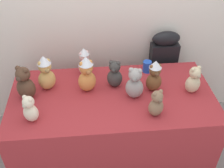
# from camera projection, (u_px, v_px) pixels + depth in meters

# --- Properties ---
(wall_back) EXTENTS (7.00, 0.08, 2.60)m
(wall_back) POSITION_uv_depth(u_px,v_px,m) (105.00, 5.00, 2.56)
(wall_back) COLOR silver
(wall_back) RESTS_ON ground_plane
(display_table) EXTENTS (1.75, 0.86, 0.78)m
(display_table) POSITION_uv_depth(u_px,v_px,m) (112.00, 126.00, 2.59)
(display_table) COLOR maroon
(display_table) RESTS_ON ground_plane
(instrument_case) EXTENTS (0.28, 0.12, 1.06)m
(instrument_case) POSITION_uv_depth(u_px,v_px,m) (161.00, 75.00, 2.98)
(instrument_case) COLOR black
(instrument_case) RESTS_ON ground_plane
(teddy_bear_cocoa) EXTENTS (0.20, 0.20, 0.31)m
(teddy_bear_cocoa) POSITION_uv_depth(u_px,v_px,m) (25.00, 84.00, 2.24)
(teddy_bear_cocoa) COLOR #4C3323
(teddy_bear_cocoa) RESTS_ON display_table
(teddy_bear_cream) EXTENTS (0.16, 0.15, 0.24)m
(teddy_bear_cream) POSITION_uv_depth(u_px,v_px,m) (30.00, 109.00, 2.05)
(teddy_bear_cream) COLOR beige
(teddy_bear_cream) RESTS_ON display_table
(teddy_bear_sand) EXTENTS (0.16, 0.15, 0.26)m
(teddy_bear_sand) POSITION_uv_depth(u_px,v_px,m) (193.00, 80.00, 2.32)
(teddy_bear_sand) COLOR #CCB78E
(teddy_bear_sand) RESTS_ON display_table
(teddy_bear_blush) EXTENTS (0.16, 0.15, 0.27)m
(teddy_bear_blush) POSITION_uv_depth(u_px,v_px,m) (85.00, 62.00, 2.52)
(teddy_bear_blush) COLOR beige
(teddy_bear_blush) RESTS_ON display_table
(teddy_bear_charcoal) EXTENTS (0.16, 0.15, 0.26)m
(teddy_bear_charcoal) POSITION_uv_depth(u_px,v_px,m) (115.00, 75.00, 2.38)
(teddy_bear_charcoal) COLOR #383533
(teddy_bear_charcoal) RESTS_ON display_table
(teddy_bear_mocha) EXTENTS (0.15, 0.14, 0.24)m
(teddy_bear_mocha) POSITION_uv_depth(u_px,v_px,m) (156.00, 104.00, 2.10)
(teddy_bear_mocha) COLOR #7F6047
(teddy_bear_mocha) RESTS_ON display_table
(teddy_bear_ash) EXTENTS (0.18, 0.16, 0.29)m
(teddy_bear_ash) POSITION_uv_depth(u_px,v_px,m) (135.00, 84.00, 2.25)
(teddy_bear_ash) COLOR gray
(teddy_bear_ash) RESTS_ON display_table
(teddy_bear_chestnut) EXTENTS (0.15, 0.14, 0.30)m
(teddy_bear_chestnut) POSITION_uv_depth(u_px,v_px,m) (154.00, 76.00, 2.32)
(teddy_bear_chestnut) COLOR brown
(teddy_bear_chestnut) RESTS_ON display_table
(teddy_bear_honey) EXTENTS (0.19, 0.18, 0.33)m
(teddy_bear_honey) POSITION_uv_depth(u_px,v_px,m) (46.00, 73.00, 2.33)
(teddy_bear_honey) COLOR tan
(teddy_bear_honey) RESTS_ON display_table
(teddy_bear_ginger) EXTENTS (0.19, 0.17, 0.34)m
(teddy_bear_ginger) POSITION_uv_depth(u_px,v_px,m) (87.00, 74.00, 2.30)
(teddy_bear_ginger) COLOR #D17F3D
(teddy_bear_ginger) RESTS_ON display_table
(party_cup_blue) EXTENTS (0.08, 0.08, 0.11)m
(party_cup_blue) POSITION_uv_depth(u_px,v_px,m) (147.00, 67.00, 2.59)
(party_cup_blue) COLOR blue
(party_cup_blue) RESTS_ON display_table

